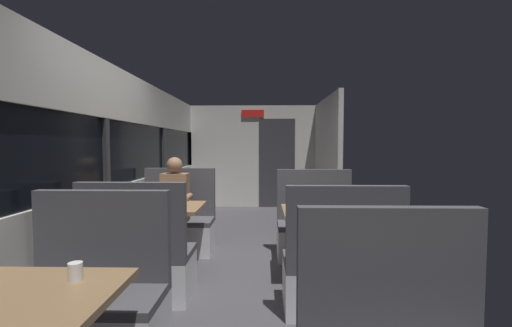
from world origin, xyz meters
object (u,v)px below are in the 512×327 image
at_px(bench_near_window_facing_entry, 92,309).
at_px(bench_mid_window_facing_end, 139,264).
at_px(dining_table_mid_window, 161,215).
at_px(seated_passenger, 176,213).
at_px(bench_rear_aisle_facing_end, 341,274).
at_px(bench_rear_aisle_facing_entry, 315,232).
at_px(bench_mid_window_facing_entry, 178,227).
at_px(dining_table_near_window, 14,316).
at_px(dining_table_rear_aisle, 326,219).
at_px(coffee_cup_primary, 75,271).

xyz_separation_m(bench_near_window_facing_entry, bench_mid_window_facing_end, (0.00, 0.85, 0.00)).
xyz_separation_m(dining_table_mid_window, seated_passenger, (0.00, 0.63, -0.10)).
bearing_deg(seated_passenger, bench_near_window_facing_entry, -90.00).
bearing_deg(seated_passenger, bench_rear_aisle_facing_end, -40.46).
bearing_deg(bench_rear_aisle_facing_end, bench_mid_window_facing_end, 173.62).
bearing_deg(dining_table_mid_window, bench_mid_window_facing_end, -90.00).
distance_m(bench_near_window_facing_entry, bench_mid_window_facing_end, 0.85).
bearing_deg(bench_rear_aisle_facing_entry, seated_passenger, 175.92).
bearing_deg(bench_mid_window_facing_entry, seated_passenger, -90.00).
bearing_deg(dining_table_mid_window, dining_table_near_window, -90.00).
height_order(dining_table_near_window, dining_table_mid_window, same).
bearing_deg(bench_rear_aisle_facing_entry, bench_near_window_facing_entry, -131.12).
bearing_deg(dining_table_rear_aisle, bench_mid_window_facing_end, -164.41).
height_order(bench_mid_window_facing_entry, dining_table_rear_aisle, bench_mid_window_facing_entry).
bearing_deg(dining_table_near_window, seated_passenger, 90.00).
bearing_deg(coffee_cup_primary, dining_table_rear_aisle, 49.72).
distance_m(dining_table_mid_window, bench_mid_window_facing_entry, 0.77).
height_order(bench_rear_aisle_facing_entry, seated_passenger, seated_passenger).
relative_size(dining_table_near_window, bench_mid_window_facing_entry, 0.82).
xyz_separation_m(dining_table_rear_aisle, bench_rear_aisle_facing_entry, (0.00, 0.70, -0.31)).
distance_m(dining_table_mid_window, dining_table_rear_aisle, 1.80).
distance_m(dining_table_near_window, bench_rear_aisle_facing_end, 2.26).
xyz_separation_m(dining_table_near_window, dining_table_mid_window, (0.00, 2.25, 0.00)).
bearing_deg(bench_rear_aisle_facing_entry, dining_table_near_window, -123.06).
distance_m(bench_mid_window_facing_entry, seated_passenger, 0.22).
distance_m(dining_table_rear_aisle, seated_passenger, 1.97).
xyz_separation_m(dining_table_near_window, seated_passenger, (0.00, 2.88, -0.10)).
height_order(bench_mid_window_facing_entry, bench_rear_aisle_facing_entry, same).
bearing_deg(bench_mid_window_facing_end, dining_table_near_window, -90.00).
distance_m(seated_passenger, coffee_cup_primary, 2.73).
bearing_deg(bench_rear_aisle_facing_entry, bench_rear_aisle_facing_end, -90.00).
height_order(bench_mid_window_facing_end, bench_rear_aisle_facing_end, same).
relative_size(dining_table_near_window, dining_table_rear_aisle, 1.00).
bearing_deg(dining_table_near_window, bench_near_window_facing_entry, 90.00).
xyz_separation_m(bench_mid_window_facing_end, coffee_cup_primary, (0.20, -1.38, 0.46)).
distance_m(dining_table_mid_window, bench_rear_aisle_facing_entry, 1.88).
bearing_deg(dining_table_near_window, bench_mid_window_facing_entry, 90.00).
bearing_deg(dining_table_rear_aisle, bench_mid_window_facing_entry, 153.32).
bearing_deg(coffee_cup_primary, bench_rear_aisle_facing_entry, 58.29).
height_order(dining_table_mid_window, bench_rear_aisle_facing_entry, bench_rear_aisle_facing_entry).
height_order(bench_mid_window_facing_end, coffee_cup_primary, bench_mid_window_facing_end).
height_order(bench_mid_window_facing_end, seated_passenger, seated_passenger).
height_order(dining_table_near_window, seated_passenger, seated_passenger).
bearing_deg(dining_table_rear_aisle, seated_passenger, 155.20).
height_order(bench_rear_aisle_facing_end, coffee_cup_primary, bench_rear_aisle_facing_end).
relative_size(dining_table_mid_window, dining_table_rear_aisle, 1.00).
bearing_deg(dining_table_rear_aisle, dining_table_near_window, -131.12).
xyz_separation_m(bench_mid_window_facing_end, seated_passenger, (0.00, 1.33, 0.21)).
bearing_deg(seated_passenger, bench_rear_aisle_facing_entry, -4.08).
distance_m(bench_near_window_facing_entry, dining_table_mid_window, 1.58).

